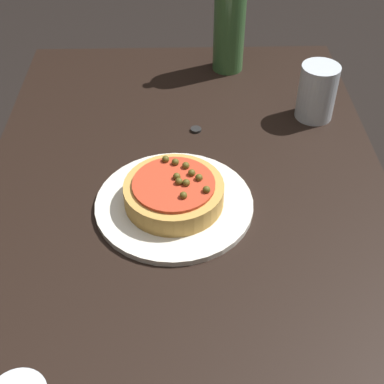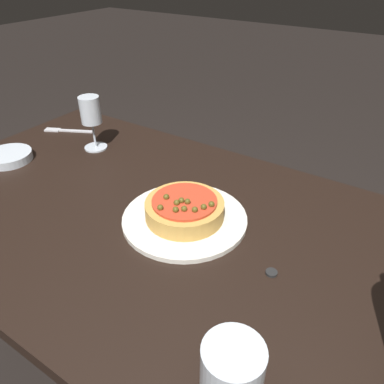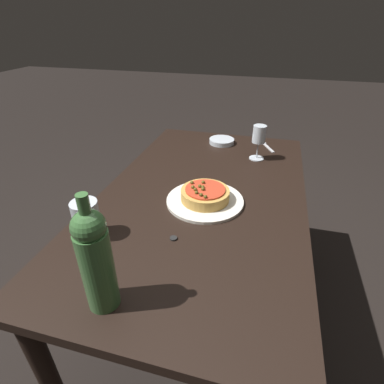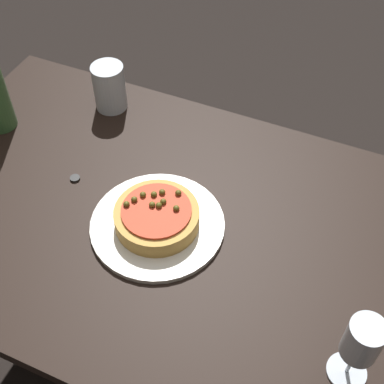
# 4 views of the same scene
# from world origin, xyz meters

# --- Properties ---
(dining_table) EXTENTS (1.42, 0.81, 0.73)m
(dining_table) POSITION_xyz_m (0.00, 0.00, 0.64)
(dining_table) COLOR black
(dining_table) RESTS_ON ground_plane
(dinner_plate) EXTENTS (0.30, 0.30, 0.01)m
(dinner_plate) POSITION_xyz_m (0.07, 0.02, 0.74)
(dinner_plate) COLOR white
(dinner_plate) RESTS_ON dining_table
(pizza) EXTENTS (0.19, 0.19, 0.06)m
(pizza) POSITION_xyz_m (0.07, 0.02, 0.77)
(pizza) COLOR gold
(pizza) RESTS_ON dinner_plate
(wine_bottle) EXTENTS (0.08, 0.08, 0.32)m
(wine_bottle) POSITION_xyz_m (0.59, -0.12, 0.88)
(wine_bottle) COLOR #3D6B38
(wine_bottle) RESTS_ON dining_table
(water_cup) EXTENTS (0.09, 0.09, 0.13)m
(water_cup) POSITION_xyz_m (0.36, -0.30, 0.79)
(water_cup) COLOR silver
(water_cup) RESTS_ON dining_table
(bottle_cap) EXTENTS (0.02, 0.02, 0.01)m
(bottle_cap) POSITION_xyz_m (0.31, -0.03, 0.73)
(bottle_cap) COLOR black
(bottle_cap) RESTS_ON dining_table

